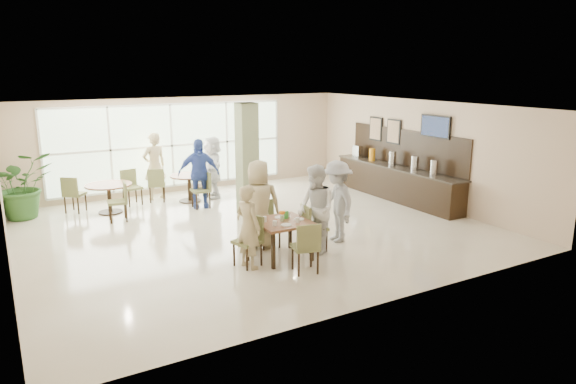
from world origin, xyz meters
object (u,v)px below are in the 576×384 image
potted_plant (21,185)px  adult_a (199,173)px  buffet_counter (396,180)px  teen_standing (337,201)px  adult_b (213,167)px  teen_far (259,204)px  round_table_right (189,182)px  round_table_left (109,190)px  main_table (282,225)px  teen_left (248,227)px  adult_standing (155,166)px  teen_right (316,209)px

potted_plant → adult_a: size_ratio=0.90×
buffet_counter → adult_a: 5.50m
teen_standing → adult_b: adult_b is taller
teen_far → teen_standing: size_ratio=1.05×
round_table_right → buffet_counter: size_ratio=0.22×
teen_standing → adult_b: (-0.85, 4.92, 0.01)m
adult_a → buffet_counter: bearing=-7.2°
round_table_left → teen_far: 4.77m
main_table → round_table_left: (-2.26, 5.02, -0.08)m
round_table_left → round_table_right: bearing=2.7°
teen_left → adult_standing: bearing=-16.1°
main_table → round_table_right: 5.13m
buffet_counter → teen_left: bearing=-156.1°
main_table → adult_standing: bearing=98.2°
round_table_right → teen_far: 4.36m
adult_b → adult_standing: (-1.50, 0.60, 0.07)m
round_table_left → adult_standing: 1.68m
potted_plant → teen_far: 6.33m
round_table_left → buffet_counter: bearing=-19.3°
potted_plant → adult_a: bearing=-16.4°
adult_b → potted_plant: bearing=-81.5°
teen_left → teen_standing: teen_standing is taller
round_table_right → teen_standing: (1.60, -4.81, 0.31)m
teen_far → adult_standing: (-0.73, 5.06, 0.03)m
main_table → round_table_left: 5.51m
teen_far → adult_b: bearing=-78.6°
round_table_right → adult_a: 0.82m
buffet_counter → round_table_right: bearing=152.7°
round_table_left → teen_standing: 6.04m
teen_standing → adult_a: size_ratio=0.95×
teen_far → main_table: bearing=119.0°
teen_far → adult_b: size_ratio=1.04×
potted_plant → teen_standing: size_ratio=0.95×
round_table_right → teen_right: teen_right is taller
round_table_left → buffet_counter: (7.33, -2.56, -0.03)m
teen_far → adult_standing: 5.11m
teen_far → round_table_left: bearing=-42.0°
adult_a → teen_left: bearing=-85.5°
potted_plant → adult_standing: (3.36, 0.24, 0.12)m
round_table_left → teen_standing: teen_standing is taller
round_table_right → adult_a: (0.02, -0.74, 0.36)m
teen_left → adult_standing: 5.96m
teen_left → adult_a: adult_a is taller
teen_right → adult_a: adult_a is taller
teen_standing → round_table_left: bearing=-133.0°
teen_right → adult_standing: adult_standing is taller
teen_left → adult_a: bearing=-25.6°
round_table_left → buffet_counter: buffet_counter is taller
round_table_left → adult_a: 2.30m
potted_plant → teen_left: potted_plant is taller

